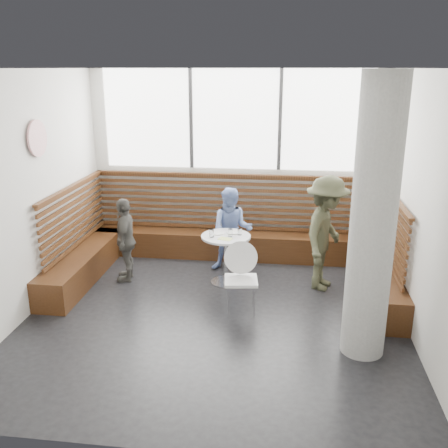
# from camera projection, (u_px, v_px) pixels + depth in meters

# --- Properties ---
(room) EXTENTS (5.00, 5.00, 3.20)m
(room) POSITION_uv_depth(u_px,v_px,m) (214.00, 202.00, 6.24)
(room) COLOR silver
(room) RESTS_ON ground
(booth) EXTENTS (5.00, 2.50, 1.44)m
(booth) POSITION_uv_depth(u_px,v_px,m) (230.00, 244.00, 8.27)
(booth) COLOR #381F0E
(booth) RESTS_ON ground
(concrete_column) EXTENTS (0.50, 0.50, 3.20)m
(concrete_column) POSITION_uv_depth(u_px,v_px,m) (373.00, 222.00, 5.45)
(concrete_column) COLOR gray
(concrete_column) RESTS_ON ground
(wall_art) EXTENTS (0.03, 0.50, 0.50)m
(wall_art) POSITION_uv_depth(u_px,v_px,m) (37.00, 138.00, 6.70)
(wall_art) COLOR white
(wall_art) RESTS_ON room
(cafe_table) EXTENTS (0.75, 0.75, 0.78)m
(cafe_table) POSITION_uv_depth(u_px,v_px,m) (226.00, 249.00, 7.62)
(cafe_table) COLOR silver
(cafe_table) RESTS_ON ground
(cafe_chair) EXTENTS (0.46, 0.45, 0.96)m
(cafe_chair) POSITION_uv_depth(u_px,v_px,m) (242.00, 272.00, 6.75)
(cafe_chair) COLOR white
(cafe_chair) RESTS_ON ground
(adult_man) EXTENTS (0.98, 1.27, 1.73)m
(adult_man) POSITION_uv_depth(u_px,v_px,m) (326.00, 233.00, 7.37)
(adult_man) COLOR #3C3E29
(adult_man) RESTS_ON ground
(child_back) EXTENTS (0.68, 0.53, 1.39)m
(child_back) POSITION_uv_depth(u_px,v_px,m) (232.00, 230.00, 8.06)
(child_back) COLOR #768FCD
(child_back) RESTS_ON ground
(child_left) EXTENTS (0.44, 0.82, 1.32)m
(child_left) POSITION_uv_depth(u_px,v_px,m) (126.00, 240.00, 7.73)
(child_left) COLOR #4F4D47
(child_left) RESTS_ON ground
(plate_near) EXTENTS (0.20, 0.20, 0.01)m
(plate_near) POSITION_uv_depth(u_px,v_px,m) (218.00, 233.00, 7.64)
(plate_near) COLOR white
(plate_near) RESTS_ON cafe_table
(plate_far) EXTENTS (0.21, 0.21, 0.01)m
(plate_far) POSITION_uv_depth(u_px,v_px,m) (233.00, 232.00, 7.69)
(plate_far) COLOR white
(plate_far) RESTS_ON cafe_table
(glass_left) EXTENTS (0.07, 0.07, 0.11)m
(glass_left) POSITION_uv_depth(u_px,v_px,m) (211.00, 233.00, 7.48)
(glass_left) COLOR white
(glass_left) RESTS_ON cafe_table
(glass_mid) EXTENTS (0.07, 0.07, 0.11)m
(glass_mid) POSITION_uv_depth(u_px,v_px,m) (230.00, 233.00, 7.51)
(glass_mid) COLOR white
(glass_mid) RESTS_ON cafe_table
(glass_right) EXTENTS (0.07, 0.07, 0.10)m
(glass_right) POSITION_uv_depth(u_px,v_px,m) (240.00, 232.00, 7.58)
(glass_right) COLOR white
(glass_right) RESTS_ON cafe_table
(menu_card) EXTENTS (0.23, 0.19, 0.00)m
(menu_card) POSITION_uv_depth(u_px,v_px,m) (225.00, 239.00, 7.40)
(menu_card) COLOR #A5C64C
(menu_card) RESTS_ON cafe_table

